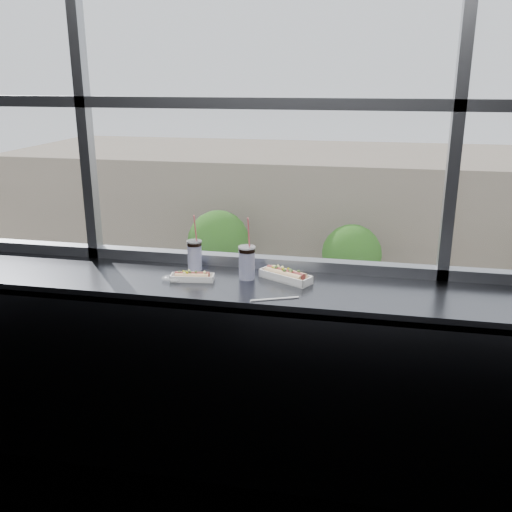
% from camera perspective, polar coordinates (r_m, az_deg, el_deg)
% --- Properties ---
extents(wall_back_lower, '(6.00, 0.00, 6.00)m').
position_cam_1_polar(wall_back_lower, '(3.46, 0.26, -9.70)').
color(wall_back_lower, black).
rests_on(wall_back_lower, ground).
extents(window_glass, '(6.00, 0.00, 6.00)m').
position_cam_1_polar(window_glass, '(3.10, 0.39, 20.60)').
color(window_glass, silver).
rests_on(window_glass, ground).
extents(window_mullions, '(6.00, 0.08, 2.40)m').
position_cam_1_polar(window_mullions, '(3.08, 0.31, 20.61)').
color(window_mullions, gray).
rests_on(window_mullions, ground).
extents(counter, '(6.00, 0.55, 0.06)m').
position_cam_1_polar(counter, '(3.00, -0.76, -3.23)').
color(counter, '#53555C').
rests_on(counter, ground).
extents(counter_fascia, '(6.00, 0.04, 1.04)m').
position_cam_1_polar(counter_fascia, '(3.01, -1.79, -14.23)').
color(counter_fascia, '#53555C').
rests_on(counter_fascia, ground).
extents(hotdog_tray_left, '(0.24, 0.11, 0.06)m').
position_cam_1_polar(hotdog_tray_left, '(3.04, -6.39, -2.05)').
color(hotdog_tray_left, white).
rests_on(hotdog_tray_left, counter).
extents(hotdog_tray_right, '(0.30, 0.22, 0.07)m').
position_cam_1_polar(hotdog_tray_right, '(3.02, 2.97, -1.91)').
color(hotdog_tray_right, white).
rests_on(hotdog_tray_right, counter).
extents(soda_cup_left, '(0.09, 0.09, 0.32)m').
position_cam_1_polar(soda_cup_left, '(3.19, -6.16, 0.24)').
color(soda_cup_left, white).
rests_on(soda_cup_left, counter).
extents(soda_cup_right, '(0.09, 0.09, 0.34)m').
position_cam_1_polar(soda_cup_right, '(3.02, -0.92, -0.49)').
color(soda_cup_right, white).
rests_on(soda_cup_right, counter).
extents(loose_straw, '(0.23, 0.10, 0.01)m').
position_cam_1_polar(loose_straw, '(2.77, 1.88, -4.31)').
color(loose_straw, white).
rests_on(loose_straw, counter).
extents(wrapper, '(0.11, 0.08, 0.03)m').
position_cam_1_polar(wrapper, '(3.05, -8.34, -2.21)').
color(wrapper, silver).
rests_on(wrapper, counter).
extents(plaza_ground, '(120.00, 120.00, 0.00)m').
position_cam_1_polar(plaza_ground, '(48.34, 10.46, 1.52)').
color(plaza_ground, '#B9B3A1').
rests_on(plaza_ground, ground).
extents(street_asphalt, '(80.00, 10.00, 0.06)m').
position_cam_1_polar(street_asphalt, '(26.49, 8.99, -12.30)').
color(street_asphalt, black).
rests_on(street_asphalt, plaza_ground).
extents(far_sidewalk, '(80.00, 6.00, 0.04)m').
position_cam_1_polar(far_sidewalk, '(33.68, 9.71, -5.60)').
color(far_sidewalk, '#B9B3A1').
rests_on(far_sidewalk, plaza_ground).
extents(far_building, '(50.00, 14.00, 8.00)m').
position_cam_1_polar(far_building, '(42.03, 10.55, 4.73)').
color(far_building, gray).
rests_on(far_building, plaza_ground).
extents(car_near_b, '(3.26, 7.01, 2.28)m').
position_cam_1_polar(car_near_b, '(23.89, -10.32, -12.70)').
color(car_near_b, black).
rests_on(car_near_b, street_asphalt).
extents(car_near_c, '(3.27, 7.02, 2.29)m').
position_cam_1_polar(car_near_c, '(22.45, 9.53, -14.80)').
color(car_near_c, '#590013').
rests_on(car_near_c, street_asphalt).
extents(car_far_b, '(2.64, 5.78, 1.89)m').
position_cam_1_polar(car_far_b, '(29.69, 14.80, -7.16)').
color(car_far_b, red).
rests_on(car_far_b, street_asphalt).
extents(car_far_a, '(3.03, 6.21, 2.00)m').
position_cam_1_polar(car_far_a, '(31.41, -8.96, -5.25)').
color(car_far_a, black).
rests_on(car_far_a, street_asphalt).
extents(pedestrian_b, '(0.61, 0.81, 1.83)m').
position_cam_1_polar(pedestrian_b, '(33.72, 9.33, -3.84)').
color(pedestrian_b, '#66605B').
rests_on(pedestrian_b, far_sidewalk).
extents(pedestrian_c, '(0.61, 0.81, 1.83)m').
position_cam_1_polar(pedestrian_c, '(33.91, 21.22, -4.72)').
color(pedestrian_c, '#66605B').
rests_on(pedestrian_c, far_sidewalk).
extents(tree_left, '(3.64, 3.64, 5.69)m').
position_cam_1_polar(tree_left, '(33.51, -3.78, 1.47)').
color(tree_left, '#47382B').
rests_on(tree_left, far_sidewalk).
extents(tree_center, '(3.36, 3.36, 5.25)m').
position_cam_1_polar(tree_center, '(32.47, 9.54, 0.18)').
color(tree_center, '#47382B').
rests_on(tree_center, far_sidewalk).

